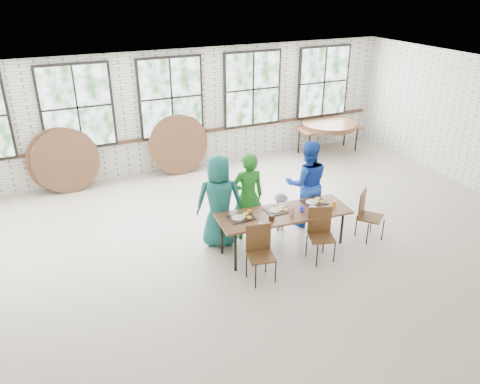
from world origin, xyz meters
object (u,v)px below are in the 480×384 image
(chair_near_left, at_px, (260,248))
(storage_table, at_px, (329,129))
(dining_table, at_px, (284,215))
(chair_near_right, at_px, (320,229))

(chair_near_left, relative_size, storage_table, 0.52)
(dining_table, height_order, storage_table, same)
(dining_table, height_order, chair_near_right, chair_near_right)
(chair_near_left, relative_size, chair_near_right, 1.00)
(dining_table, xyz_separation_m, chair_near_left, (-0.79, -0.63, -0.13))
(chair_near_right, bearing_deg, chair_near_left, -156.27)
(chair_near_right, distance_m, storage_table, 5.53)
(chair_near_left, bearing_deg, storage_table, 56.76)
(dining_table, bearing_deg, storage_table, 52.03)
(chair_near_left, height_order, chair_near_right, same)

